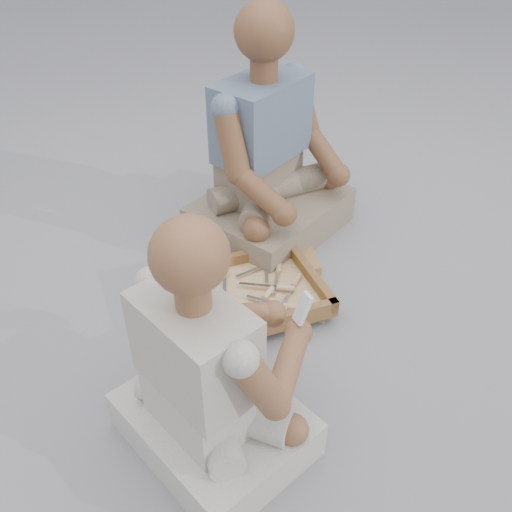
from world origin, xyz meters
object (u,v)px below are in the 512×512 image
craftsman (210,378)px  companion (268,164)px  carved_panel (244,252)px  tool_tray (251,293)px

craftsman → companion: bearing=128.5°
carved_panel → tool_tray: (-0.14, -0.30, 0.04)m
craftsman → companion: 1.18m
tool_tray → companion: companion is taller
tool_tray → craftsman: craftsman is taller
companion → carved_panel: bearing=12.3°
carved_panel → tool_tray: bearing=-114.5°
craftsman → tool_tray: bearing=127.5°
craftsman → carved_panel: bearing=133.0°
carved_panel → craftsman: bearing=-125.0°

